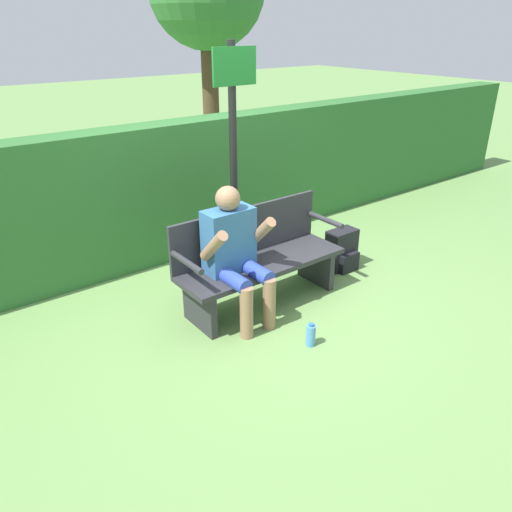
{
  "coord_description": "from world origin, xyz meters",
  "views": [
    {
      "loc": [
        -2.48,
        -3.14,
        2.36
      ],
      "look_at": [
        -0.15,
        -0.1,
        0.56
      ],
      "focal_mm": 35.0,
      "sensor_mm": 36.0,
      "label": 1
    }
  ],
  "objects_px": {
    "park_bench": "(258,258)",
    "signpost": "(234,150)",
    "person_seated": "(235,250)",
    "backpack": "(342,251)",
    "water_bottle": "(311,335)"
  },
  "relations": [
    {
      "from": "backpack",
      "to": "signpost",
      "type": "relative_size",
      "value": 0.19
    },
    {
      "from": "park_bench",
      "to": "person_seated",
      "type": "height_order",
      "value": "person_seated"
    },
    {
      "from": "person_seated",
      "to": "backpack",
      "type": "distance_m",
      "value": 1.5
    },
    {
      "from": "person_seated",
      "to": "water_bottle",
      "type": "relative_size",
      "value": 5.77
    },
    {
      "from": "water_bottle",
      "to": "signpost",
      "type": "height_order",
      "value": "signpost"
    },
    {
      "from": "backpack",
      "to": "signpost",
      "type": "distance_m",
      "value": 1.59
    },
    {
      "from": "park_bench",
      "to": "signpost",
      "type": "bearing_deg",
      "value": 82.58
    },
    {
      "from": "person_seated",
      "to": "water_bottle",
      "type": "xyz_separation_m",
      "value": [
        0.22,
        -0.72,
        -0.55
      ]
    },
    {
      "from": "park_bench",
      "to": "person_seated",
      "type": "distance_m",
      "value": 0.4
    },
    {
      "from": "backpack",
      "to": "water_bottle",
      "type": "relative_size",
      "value": 2.1
    },
    {
      "from": "person_seated",
      "to": "park_bench",
      "type": "bearing_deg",
      "value": 18.42
    },
    {
      "from": "person_seated",
      "to": "signpost",
      "type": "bearing_deg",
      "value": 54.56
    },
    {
      "from": "backpack",
      "to": "water_bottle",
      "type": "height_order",
      "value": "backpack"
    },
    {
      "from": "park_bench",
      "to": "person_seated",
      "type": "bearing_deg",
      "value": -161.58
    },
    {
      "from": "park_bench",
      "to": "signpost",
      "type": "distance_m",
      "value": 0.99
    }
  ]
}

